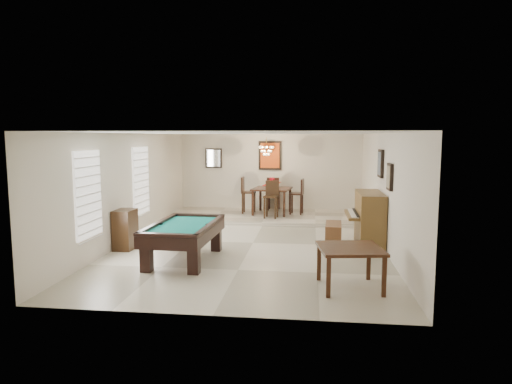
% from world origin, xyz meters
% --- Properties ---
extents(ground_plane, '(6.00, 9.00, 0.02)m').
position_xyz_m(ground_plane, '(0.00, 0.00, -0.01)').
color(ground_plane, beige).
extents(wall_back, '(6.00, 0.04, 2.60)m').
position_xyz_m(wall_back, '(0.00, 4.50, 1.30)').
color(wall_back, silver).
rests_on(wall_back, ground_plane).
extents(wall_front, '(6.00, 0.04, 2.60)m').
position_xyz_m(wall_front, '(0.00, -4.50, 1.30)').
color(wall_front, silver).
rests_on(wall_front, ground_plane).
extents(wall_left, '(0.04, 9.00, 2.60)m').
position_xyz_m(wall_left, '(-3.00, 0.00, 1.30)').
color(wall_left, silver).
rests_on(wall_left, ground_plane).
extents(wall_right, '(0.04, 9.00, 2.60)m').
position_xyz_m(wall_right, '(3.00, 0.00, 1.30)').
color(wall_right, silver).
rests_on(wall_right, ground_plane).
extents(ceiling, '(6.00, 9.00, 0.04)m').
position_xyz_m(ceiling, '(0.00, 0.00, 2.60)').
color(ceiling, white).
rests_on(ceiling, wall_back).
extents(dining_step, '(6.00, 2.50, 0.12)m').
position_xyz_m(dining_step, '(0.00, 3.25, 0.06)').
color(dining_step, beige).
rests_on(dining_step, ground_plane).
extents(window_left_front, '(0.06, 1.00, 1.70)m').
position_xyz_m(window_left_front, '(-2.97, -2.20, 1.40)').
color(window_left_front, white).
rests_on(window_left_front, wall_left).
extents(window_left_rear, '(0.06, 1.00, 1.70)m').
position_xyz_m(window_left_rear, '(-2.97, 0.60, 1.40)').
color(window_left_rear, white).
rests_on(window_left_rear, wall_left).
extents(pool_table, '(1.26, 2.24, 0.73)m').
position_xyz_m(pool_table, '(-1.20, -1.71, 0.37)').
color(pool_table, black).
rests_on(pool_table, ground_plane).
extents(square_table, '(1.15, 1.15, 0.70)m').
position_xyz_m(square_table, '(2.02, -3.05, 0.35)').
color(square_table, black).
rests_on(square_table, ground_plane).
extents(upright_piano, '(0.84, 1.50, 1.25)m').
position_xyz_m(upright_piano, '(2.56, -0.01, 0.63)').
color(upright_piano, brown).
rests_on(upright_piano, ground_plane).
extents(piano_bench, '(0.41, 0.95, 0.52)m').
position_xyz_m(piano_bench, '(1.89, -0.03, 0.26)').
color(piano_bench, brown).
rests_on(piano_bench, ground_plane).
extents(apothecary_chest, '(0.40, 0.60, 0.90)m').
position_xyz_m(apothecary_chest, '(-2.78, -0.93, 0.45)').
color(apothecary_chest, black).
rests_on(apothecary_chest, ground_plane).
extents(dining_table, '(1.26, 1.26, 0.93)m').
position_xyz_m(dining_table, '(0.15, 3.48, 0.58)').
color(dining_table, black).
rests_on(dining_table, dining_step).
extents(flower_vase, '(0.16, 0.16, 0.22)m').
position_xyz_m(flower_vase, '(0.15, 3.48, 1.16)').
color(flower_vase, '#AB0E1B').
rests_on(flower_vase, dining_table).
extents(dining_chair_south, '(0.45, 0.45, 1.09)m').
position_xyz_m(dining_chair_south, '(0.19, 2.73, 0.67)').
color(dining_chair_south, black).
rests_on(dining_chair_south, dining_step).
extents(dining_chair_north, '(0.42, 0.42, 1.08)m').
position_xyz_m(dining_chair_north, '(0.14, 4.25, 0.66)').
color(dining_chair_north, black).
rests_on(dining_chair_north, dining_step).
extents(dining_chair_west, '(0.42, 0.42, 1.14)m').
position_xyz_m(dining_chair_west, '(-0.58, 3.51, 0.69)').
color(dining_chair_west, black).
rests_on(dining_chair_west, dining_step).
extents(dining_chair_east, '(0.46, 0.46, 1.10)m').
position_xyz_m(dining_chair_east, '(0.92, 3.52, 0.67)').
color(dining_chair_east, black).
rests_on(dining_chair_east, dining_step).
extents(chandelier, '(0.44, 0.44, 0.60)m').
position_xyz_m(chandelier, '(0.00, 3.20, 2.20)').
color(chandelier, '#FFE5B2').
rests_on(chandelier, ceiling).
extents(back_painting, '(0.75, 0.06, 0.95)m').
position_xyz_m(back_painting, '(0.00, 4.46, 1.90)').
color(back_painting, '#D84C14').
rests_on(back_painting, wall_back).
extents(back_mirror, '(0.55, 0.06, 0.65)m').
position_xyz_m(back_mirror, '(-1.90, 4.46, 1.80)').
color(back_mirror, white).
rests_on(back_mirror, wall_back).
extents(right_picture_upper, '(0.06, 0.55, 0.65)m').
position_xyz_m(right_picture_upper, '(2.96, 0.30, 1.90)').
color(right_picture_upper, slate).
rests_on(right_picture_upper, wall_right).
extents(right_picture_lower, '(0.06, 0.45, 0.55)m').
position_xyz_m(right_picture_lower, '(2.96, -1.00, 1.70)').
color(right_picture_lower, gray).
rests_on(right_picture_lower, wall_right).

